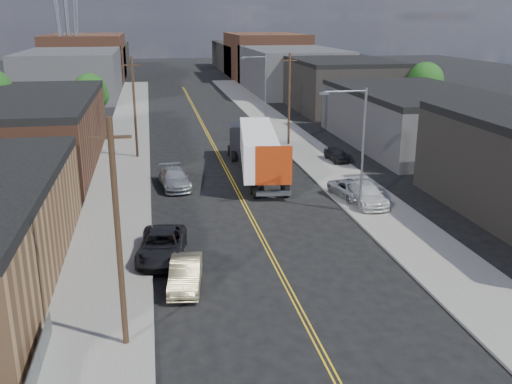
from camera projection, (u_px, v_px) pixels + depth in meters
name	position (u px, v px, depth m)	size (l,w,h in m)	color
ground	(204.00, 128.00, 73.16)	(260.00, 260.00, 0.00)	black
centerline	(218.00, 154.00, 59.06)	(0.32, 120.00, 0.01)	gold
sidewalk_left	(125.00, 158.00, 57.39)	(5.00, 140.00, 0.15)	slate
sidewalk_right	(307.00, 150.00, 60.68)	(5.00, 140.00, 0.15)	slate
warehouse_brown	(30.00, 131.00, 54.03)	(12.00, 26.00, 6.60)	#532F21
industrial_right_b	(415.00, 117.00, 62.91)	(14.00, 24.00, 6.10)	#323234
industrial_right_c	(340.00, 84.00, 87.13)	(14.00, 22.00, 7.60)	black
skyline_left_a	(73.00, 73.00, 101.40)	(16.00, 30.00, 8.00)	#323234
skyline_right_a	(291.00, 70.00, 108.34)	(16.00, 30.00, 8.00)	#323234
skyline_left_b	(86.00, 58.00, 124.60)	(16.00, 26.00, 10.00)	#532F21
skyline_right_b	(265.00, 56.00, 131.54)	(16.00, 26.00, 10.00)	#532F21
skyline_left_c	(95.00, 59.00, 143.84)	(16.00, 40.00, 7.00)	black
skyline_right_c	(250.00, 57.00, 150.78)	(16.00, 40.00, 7.00)	black
streetlight_near	(358.00, 141.00, 40.01)	(3.39, 0.25, 9.00)	gray
streetlight_far	(263.00, 85.00, 72.90)	(3.39, 0.25, 9.00)	gray
utility_pole_left_near	(118.00, 235.00, 23.23)	(1.60, 0.26, 10.00)	black
utility_pole_left_far	(135.00, 107.00, 56.12)	(1.60, 0.26, 10.00)	black
utility_pole_right	(289.00, 99.00, 61.79)	(1.60, 0.26, 10.00)	black
tree_left_far	(91.00, 93.00, 71.27)	(4.35, 4.20, 6.97)	black
tree_right_far	(426.00, 82.00, 76.84)	(4.85, 4.76, 7.91)	black
semi_truck	(254.00, 147.00, 51.12)	(4.54, 16.90, 4.34)	silver
car_left_b	(185.00, 274.00, 29.89)	(1.58, 4.54, 1.49)	#938760
car_left_c	(162.00, 245.00, 33.47)	(2.68, 5.80, 1.61)	black
car_left_d	(174.00, 178.00, 47.37)	(2.21, 5.44, 1.58)	#A3A6A8
car_right_lot_a	(351.00, 190.00, 44.30)	(2.11, 4.58, 1.27)	#AAADAF
car_right_lot_b	(366.00, 194.00, 42.81)	(2.12, 5.22, 1.51)	silver
car_right_lot_c	(337.00, 154.00, 55.61)	(1.55, 3.86, 1.31)	black
car_ahead_truck	(254.00, 138.00, 63.18)	(2.51, 5.45, 1.51)	black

